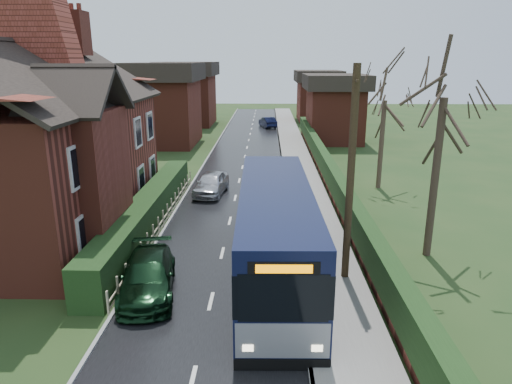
{
  "coord_description": "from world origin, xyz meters",
  "views": [
    {
      "loc": [
        1.87,
        -15.76,
        7.91
      ],
      "look_at": [
        1.35,
        5.17,
        1.8
      ],
      "focal_mm": 32.0,
      "sensor_mm": 36.0,
      "label": 1
    }
  ],
  "objects_px": {
    "car_silver": "(211,183)",
    "car_green": "(148,276)",
    "telegraph_pole": "(351,177)",
    "bus": "(275,233)",
    "bus_stop_sign": "(300,216)",
    "brick_house": "(37,139)"
  },
  "relations": [
    {
      "from": "bus",
      "to": "car_green",
      "type": "distance_m",
      "value": 4.82
    },
    {
      "from": "bus_stop_sign",
      "to": "bus",
      "type": "bearing_deg",
      "value": -133.4
    },
    {
      "from": "car_green",
      "to": "telegraph_pole",
      "type": "bearing_deg",
      "value": 0.17
    },
    {
      "from": "telegraph_pole",
      "to": "bus",
      "type": "bearing_deg",
      "value": 179.54
    },
    {
      "from": "bus",
      "to": "bus_stop_sign",
      "type": "xyz_separation_m",
      "value": [
        1.0,
        1.26,
        0.23
      ]
    },
    {
      "from": "car_green",
      "to": "telegraph_pole",
      "type": "height_order",
      "value": "telegraph_pole"
    },
    {
      "from": "car_silver",
      "to": "telegraph_pole",
      "type": "height_order",
      "value": "telegraph_pole"
    },
    {
      "from": "car_silver",
      "to": "bus_stop_sign",
      "type": "height_order",
      "value": "bus_stop_sign"
    },
    {
      "from": "car_silver",
      "to": "telegraph_pole",
      "type": "xyz_separation_m",
      "value": [
        6.3,
        -11.06,
        3.26
      ]
    },
    {
      "from": "car_green",
      "to": "telegraph_pole",
      "type": "xyz_separation_m",
      "value": [
        7.06,
        1.19,
        3.3
      ]
    },
    {
      "from": "car_silver",
      "to": "telegraph_pole",
      "type": "bearing_deg",
      "value": -52.71
    },
    {
      "from": "brick_house",
      "to": "bus",
      "type": "bearing_deg",
      "value": -23.35
    },
    {
      "from": "brick_house",
      "to": "bus",
      "type": "distance_m",
      "value": 12.21
    },
    {
      "from": "car_silver",
      "to": "car_green",
      "type": "xyz_separation_m",
      "value": [
        -0.76,
        -12.25,
        -0.04
      ]
    },
    {
      "from": "car_green",
      "to": "telegraph_pole",
      "type": "distance_m",
      "value": 7.88
    },
    {
      "from": "brick_house",
      "to": "car_green",
      "type": "relative_size",
      "value": 3.29
    },
    {
      "from": "car_silver",
      "to": "bus_stop_sign",
      "type": "bearing_deg",
      "value": -56.08
    },
    {
      "from": "brick_house",
      "to": "car_green",
      "type": "xyz_separation_m",
      "value": [
        6.48,
        -6.21,
        -3.73
      ]
    },
    {
      "from": "brick_house",
      "to": "bus_stop_sign",
      "type": "xyz_separation_m",
      "value": [
        11.93,
        -3.46,
        -2.44
      ]
    },
    {
      "from": "bus",
      "to": "car_green",
      "type": "height_order",
      "value": "bus"
    },
    {
      "from": "brick_house",
      "to": "telegraph_pole",
      "type": "height_order",
      "value": "brick_house"
    },
    {
      "from": "car_silver",
      "to": "car_green",
      "type": "height_order",
      "value": "car_silver"
    }
  ]
}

